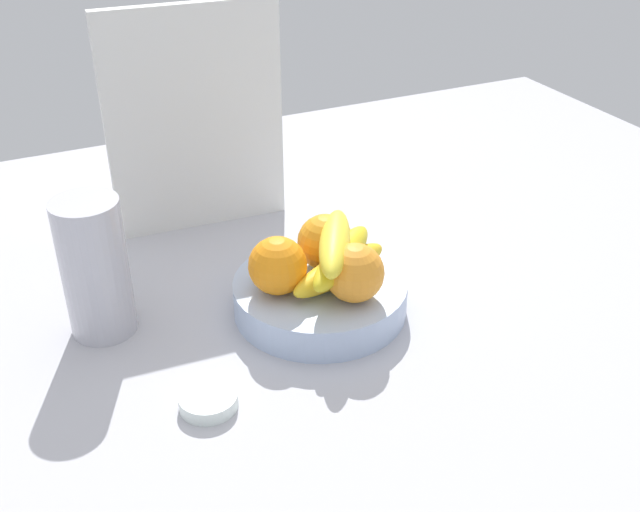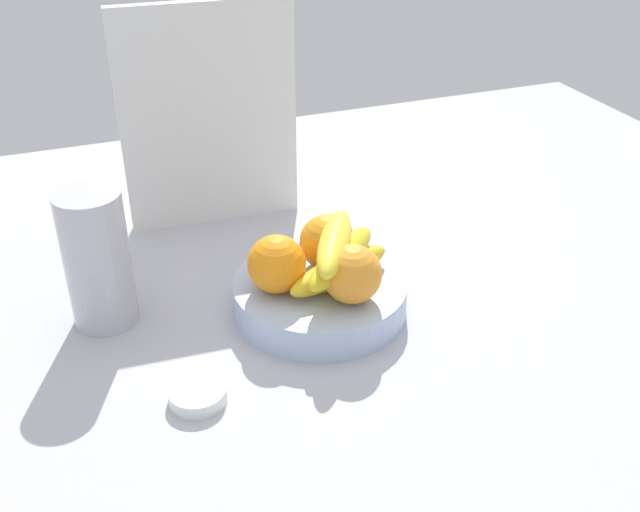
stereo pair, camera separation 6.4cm
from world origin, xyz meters
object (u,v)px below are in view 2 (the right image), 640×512
Objects in this scene: orange_front_left at (277,264)px; jar_lid at (198,395)px; cutting_board at (209,118)px; orange_center at (330,242)px; orange_front_right at (353,274)px; thermos_tumbler at (97,259)px; banana_bunch at (338,257)px; fruit_bowl at (320,296)px.

orange_front_left is 20.41cm from jar_lid.
jar_lid is (-13.31, -43.86, -17.11)cm from cutting_board.
orange_front_right is at bearing -91.18° from orange_center.
thermos_tumbler is at bearing -129.09° from cutting_board.
orange_front_left is 32.68cm from cutting_board.
orange_front_right is 1.00× the size of orange_center.
orange_front_right is 8.80cm from orange_center.
cutting_board is at bearing 91.44° from orange_front_left.
jar_lid is (-22.56, -6.72, -7.78)cm from orange_front_right.
orange_center is at bearing 82.30° from banana_bunch.
thermos_tumbler is (-27.98, 8.28, 7.16)cm from fruit_bowl.
banana_bunch is at bearing -12.23° from orange_front_left.
banana_bunch is at bearing -97.70° from orange_center.
banana_bunch is 2.50× the size of jar_lid.
cutting_board is (-0.79, 31.31, 9.33)cm from orange_front_left.
jar_lid is at bearing -145.67° from orange_center.
cutting_board is at bearing 108.40° from orange_center.
banana_bunch is (2.00, -1.48, 6.58)cm from fruit_bowl.
banana_bunch reaches higher than orange_front_right.
jar_lid is (-22.10, -10.81, -8.07)cm from banana_bunch.
cutting_board is at bearing 102.14° from fruit_bowl.
jar_lid is (7.88, -20.58, -8.65)cm from thermos_tumbler.
orange_center is 31.04cm from thermos_tumbler.
orange_center is 4.76cm from banana_bunch.
fruit_bowl is 3.06× the size of orange_center.
cutting_board is 1.89× the size of thermos_tumbler.
jar_lid is at bearing -138.32° from orange_front_left.
fruit_bowl is 3.06× the size of orange_front_left.
banana_bunch is 25.89cm from jar_lid.
orange_center is 28.61cm from jar_lid.
banana_bunch is (-0.64, -4.71, 0.29)cm from orange_center.
cutting_board reaches higher than orange_center.
fruit_bowl is 3.44× the size of jar_lid.
orange_front_left is 1.00× the size of orange_front_right.
thermos_tumbler is (-21.97, 8.03, 0.87)cm from orange_front_left.
orange_front_left and orange_front_right have the same top height.
orange_center is at bearing 19.01° from orange_front_left.
banana_bunch is at bearing -36.54° from fruit_bowl.
orange_center is at bearing 88.82° from orange_front_right.
thermos_tumbler reaches higher than fruit_bowl.
orange_front_left is 0.22× the size of cutting_board.
fruit_bowl is 30.04cm from thermos_tumbler.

